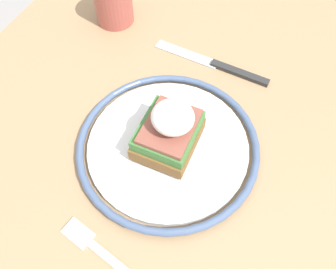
% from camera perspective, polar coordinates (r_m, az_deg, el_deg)
% --- Properties ---
extents(ground_plane, '(6.00, 6.00, 0.00)m').
position_cam_1_polar(ground_plane, '(1.17, 1.53, -20.99)').
color(ground_plane, '#9E9993').
extents(dining_table, '(0.90, 0.77, 0.76)m').
position_cam_1_polar(dining_table, '(0.57, 2.99, -8.56)').
color(dining_table, tan).
rests_on(dining_table, ground_plane).
extents(plate, '(0.24, 0.24, 0.02)m').
position_cam_1_polar(plate, '(0.44, 0.00, -1.89)').
color(plate, white).
rests_on(plate, dining_table).
extents(sandwich, '(0.11, 0.08, 0.08)m').
position_cam_1_polar(sandwich, '(0.41, 0.24, 0.83)').
color(sandwich, brown).
rests_on(sandwich, plate).
extents(fork, '(0.04, 0.14, 0.00)m').
position_cam_1_polar(fork, '(0.40, -10.82, -20.00)').
color(fork, silver).
rests_on(fork, dining_table).
extents(knife, '(0.03, 0.20, 0.01)m').
position_cam_1_polar(knife, '(0.54, 8.91, 11.74)').
color(knife, '#2D2D2D').
rests_on(knife, dining_table).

